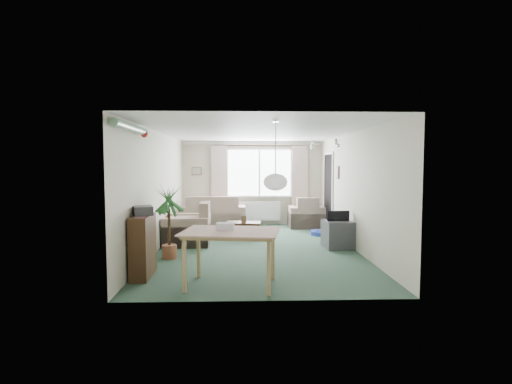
{
  "coord_description": "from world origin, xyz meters",
  "views": [
    {
      "loc": [
        -0.3,
        -8.24,
        1.75
      ],
      "look_at": [
        0.0,
        0.3,
        1.15
      ],
      "focal_mm": 28.0,
      "sensor_mm": 36.0,
      "label": 1
    }
  ],
  "objects_px": {
    "tv_cube": "(338,234)",
    "armchair_left": "(187,223)",
    "bookshelf": "(143,246)",
    "dining_table": "(231,259)",
    "houseplant": "(169,222)",
    "pet_bed": "(321,233)",
    "armchair_corner": "(306,212)",
    "sofa": "(213,211)",
    "coffee_table": "(243,230)"
  },
  "relations": [
    {
      "from": "tv_cube",
      "to": "dining_table",
      "type": "bearing_deg",
      "value": -134.61
    },
    {
      "from": "armchair_corner",
      "to": "pet_bed",
      "type": "distance_m",
      "value": 1.34
    },
    {
      "from": "houseplant",
      "to": "dining_table",
      "type": "distance_m",
      "value": 2.11
    },
    {
      "from": "tv_cube",
      "to": "coffee_table",
      "type": "bearing_deg",
      "value": 143.42
    },
    {
      "from": "tv_cube",
      "to": "armchair_left",
      "type": "bearing_deg",
      "value": 166.8
    },
    {
      "from": "armchair_corner",
      "to": "dining_table",
      "type": "xyz_separation_m",
      "value": [
        -1.94,
        -5.33,
        -0.03
      ]
    },
    {
      "from": "tv_cube",
      "to": "bookshelf",
      "type": "bearing_deg",
      "value": -154.63
    },
    {
      "from": "armchair_left",
      "to": "tv_cube",
      "type": "height_order",
      "value": "armchair_left"
    },
    {
      "from": "houseplant",
      "to": "tv_cube",
      "type": "relative_size",
      "value": 2.18
    },
    {
      "from": "sofa",
      "to": "armchair_corner",
      "type": "relative_size",
      "value": 1.87
    },
    {
      "from": "armchair_corner",
      "to": "houseplant",
      "type": "distance_m",
      "value": 4.78
    },
    {
      "from": "dining_table",
      "to": "pet_bed",
      "type": "distance_m",
      "value": 4.58
    },
    {
      "from": "armchair_left",
      "to": "bookshelf",
      "type": "distance_m",
      "value": 2.54
    },
    {
      "from": "sofa",
      "to": "dining_table",
      "type": "xyz_separation_m",
      "value": [
        0.64,
        -5.35,
        -0.05
      ]
    },
    {
      "from": "tv_cube",
      "to": "sofa",
      "type": "bearing_deg",
      "value": 130.68
    },
    {
      "from": "tv_cube",
      "to": "pet_bed",
      "type": "bearing_deg",
      "value": 87.65
    },
    {
      "from": "bookshelf",
      "to": "tv_cube",
      "type": "xyz_separation_m",
      "value": [
        3.54,
        2.01,
        -0.2
      ]
    },
    {
      "from": "bookshelf",
      "to": "tv_cube",
      "type": "distance_m",
      "value": 4.08
    },
    {
      "from": "armchair_left",
      "to": "sofa",
      "type": "bearing_deg",
      "value": 169.11
    },
    {
      "from": "coffee_table",
      "to": "dining_table",
      "type": "distance_m",
      "value": 3.8
    },
    {
      "from": "armchair_left",
      "to": "armchair_corner",
      "type": "bearing_deg",
      "value": 126.41
    },
    {
      "from": "armchair_left",
      "to": "coffee_table",
      "type": "bearing_deg",
      "value": 120.21
    },
    {
      "from": "dining_table",
      "to": "sofa",
      "type": "bearing_deg",
      "value": 96.8
    },
    {
      "from": "sofa",
      "to": "pet_bed",
      "type": "height_order",
      "value": "sofa"
    },
    {
      "from": "pet_bed",
      "to": "bookshelf",
      "type": "bearing_deg",
      "value": -134.75
    },
    {
      "from": "houseplant",
      "to": "dining_table",
      "type": "bearing_deg",
      "value": -55.34
    },
    {
      "from": "houseplant",
      "to": "dining_table",
      "type": "xyz_separation_m",
      "value": [
        1.19,
        -1.72,
        -0.29
      ]
    },
    {
      "from": "armchair_left",
      "to": "houseplant",
      "type": "bearing_deg",
      "value": -7.48
    },
    {
      "from": "armchair_corner",
      "to": "armchair_left",
      "type": "xyz_separation_m",
      "value": [
        -2.98,
        -2.28,
        0.03
      ]
    },
    {
      "from": "bookshelf",
      "to": "tv_cube",
      "type": "height_order",
      "value": "bookshelf"
    },
    {
      "from": "houseplant",
      "to": "sofa",
      "type": "bearing_deg",
      "value": 81.39
    },
    {
      "from": "houseplant",
      "to": "coffee_table",
      "type": "bearing_deg",
      "value": 56.4
    },
    {
      "from": "bookshelf",
      "to": "dining_table",
      "type": "xyz_separation_m",
      "value": [
        1.38,
        -0.53,
        -0.09
      ]
    },
    {
      "from": "dining_table",
      "to": "pet_bed",
      "type": "bearing_deg",
      "value": 62.47
    },
    {
      "from": "armchair_left",
      "to": "pet_bed",
      "type": "height_order",
      "value": "armchair_left"
    },
    {
      "from": "sofa",
      "to": "armchair_corner",
      "type": "distance_m",
      "value": 2.58
    },
    {
      "from": "armchair_left",
      "to": "dining_table",
      "type": "xyz_separation_m",
      "value": [
        1.04,
        -3.05,
        -0.07
      ]
    },
    {
      "from": "bookshelf",
      "to": "dining_table",
      "type": "distance_m",
      "value": 1.48
    },
    {
      "from": "sofa",
      "to": "tv_cube",
      "type": "bearing_deg",
      "value": 134.22
    },
    {
      "from": "bookshelf",
      "to": "pet_bed",
      "type": "bearing_deg",
      "value": 44.12
    },
    {
      "from": "sofa",
      "to": "tv_cube",
      "type": "distance_m",
      "value": 3.97
    },
    {
      "from": "armchair_corner",
      "to": "houseplant",
      "type": "bearing_deg",
      "value": 49.76
    },
    {
      "from": "bookshelf",
      "to": "houseplant",
      "type": "relative_size",
      "value": 0.7
    },
    {
      "from": "coffee_table",
      "to": "bookshelf",
      "type": "height_order",
      "value": "bookshelf"
    },
    {
      "from": "houseplant",
      "to": "bookshelf",
      "type": "bearing_deg",
      "value": -99.09
    },
    {
      "from": "armchair_left",
      "to": "bookshelf",
      "type": "bearing_deg",
      "value": -8.73
    },
    {
      "from": "bookshelf",
      "to": "tv_cube",
      "type": "relative_size",
      "value": 1.54
    },
    {
      "from": "houseplant",
      "to": "tv_cube",
      "type": "xyz_separation_m",
      "value": [
        3.35,
        0.82,
        -0.4
      ]
    },
    {
      "from": "armchair_left",
      "to": "dining_table",
      "type": "bearing_deg",
      "value": 17.78
    },
    {
      "from": "sofa",
      "to": "armchair_left",
      "type": "relative_size",
      "value": 1.73
    }
  ]
}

